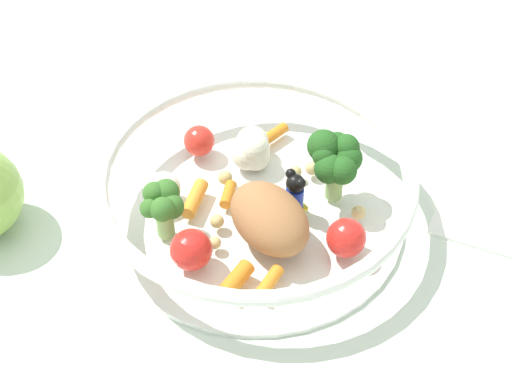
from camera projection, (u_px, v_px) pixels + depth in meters
name	position (u px, v px, depth m)	size (l,w,h in m)	color
ground_plane	(235.00, 218.00, 0.62)	(2.40, 2.40, 0.00)	silver
food_container	(257.00, 191.00, 0.60)	(0.24, 0.24, 0.07)	white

